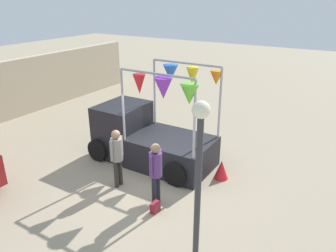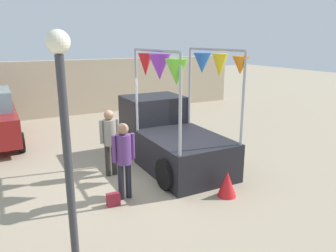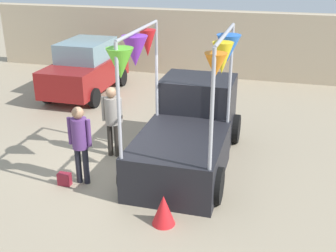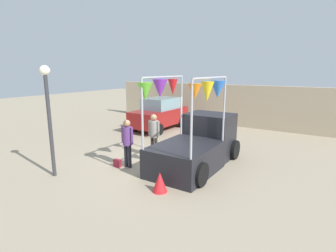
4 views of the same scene
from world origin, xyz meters
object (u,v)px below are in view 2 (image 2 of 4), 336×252
Objects in this scene: vendor_truck at (168,132)px; folded_kite_bundle_crimson at (227,184)px; handbag at (113,199)px; person_vendor at (110,136)px; person_customer at (124,154)px; street_lamp at (65,123)px.

folded_kite_bundle_crimson is (0.13, -2.70, -0.59)m from vendor_truck.
vendor_truck is 3.11m from handbag.
person_vendor is 3.23m from folded_kite_bundle_crimson.
vendor_truck reaches higher than handbag.
person_customer is (-2.00, -1.70, 0.19)m from vendor_truck.
handbag is (-2.35, -1.90, -0.75)m from vendor_truck.
handbag is 0.08× the size of street_lamp.
vendor_truck reaches higher than person_customer.
folded_kite_bundle_crimson is at bearing -87.30° from vendor_truck.
person_vendor is 2.97× the size of folded_kite_bundle_crimson.
vendor_truck is at bearing 46.00° from street_lamp.
person_vendor is 6.36× the size of handbag.
person_customer is 2.47m from folded_kite_bundle_crimson.
person_vendor is at bearing 84.06° from person_customer.
handbag is at bearing -150.26° from person_customer.
handbag is at bearing -141.00° from vendor_truck.
person_vendor is at bearing 72.97° from handbag.
street_lamp reaches higher than person_vendor.
street_lamp is at bearing -165.24° from folded_kite_bundle_crimson.
street_lamp is at bearing -124.10° from handbag.
handbag is at bearing -107.03° from person_vendor.
street_lamp is at bearing -116.54° from person_vendor.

